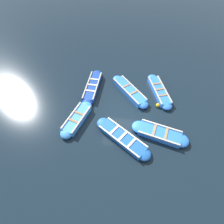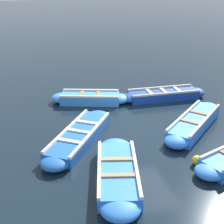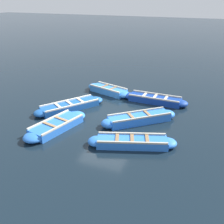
% 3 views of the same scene
% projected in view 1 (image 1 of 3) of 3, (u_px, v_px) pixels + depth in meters
% --- Properties ---
extents(ground_plane, '(120.00, 120.00, 0.00)m').
position_uv_depth(ground_plane, '(122.00, 112.00, 11.65)').
color(ground_plane, black).
extents(boat_centre, '(1.65, 3.20, 0.44)m').
position_uv_depth(boat_centre, '(77.00, 119.00, 11.11)').
color(boat_centre, '#3884E0').
rests_on(boat_centre, ground).
extents(boat_mid_row, '(3.03, 3.32, 0.45)m').
position_uv_depth(boat_mid_row, '(130.00, 91.00, 12.59)').
color(boat_mid_row, blue).
rests_on(boat_mid_row, ground).
extents(boat_alongside, '(3.70, 2.88, 0.39)m').
position_uv_depth(boat_alongside, '(122.00, 138.00, 10.30)').
color(boat_alongside, '#1E59AD').
rests_on(boat_alongside, ground).
extents(boat_near_quay, '(0.93, 3.69, 0.42)m').
position_uv_depth(boat_near_quay, '(93.00, 87.00, 12.89)').
color(boat_near_quay, navy).
rests_on(boat_near_quay, ground).
extents(boat_stern_in, '(1.87, 3.63, 0.39)m').
position_uv_depth(boat_stern_in, '(159.00, 91.00, 12.64)').
color(boat_stern_in, blue).
rests_on(boat_stern_in, ground).
extents(boat_broadside, '(3.57, 1.72, 0.41)m').
position_uv_depth(boat_broadside, '(160.00, 133.00, 10.47)').
color(boat_broadside, blue).
rests_on(boat_broadside, ground).
extents(buoy_orange_near, '(0.27, 0.27, 0.27)m').
position_uv_depth(buoy_orange_near, '(158.00, 105.00, 11.86)').
color(buoy_orange_near, '#EAB214').
rests_on(buoy_orange_near, ground).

